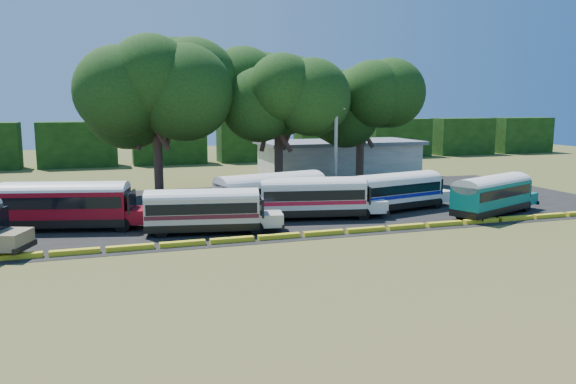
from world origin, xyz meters
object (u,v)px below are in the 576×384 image
object	(u,v)px
bus_red	(70,202)
bus_cream_west	(205,208)
tree_west	(156,87)
bus_white_red	(315,195)
bus_teal	(493,193)

from	to	relation	value
bus_red	bus_cream_west	xyz separation A→B (m)	(8.42, -3.86, -0.21)
bus_cream_west	tree_west	xyz separation A→B (m)	(-1.55, 15.12, 8.11)
bus_red	tree_west	world-z (taller)	tree_west
bus_red	bus_white_red	size ratio (longest dim) A/B	1.06
bus_white_red	tree_west	xyz separation A→B (m)	(-9.98, 12.94, 8.03)
tree_west	bus_teal	bearing A→B (deg)	-34.59
bus_red	tree_west	size ratio (longest dim) A/B	0.74
bus_teal	tree_west	world-z (taller)	tree_west
bus_red	bus_teal	size ratio (longest dim) A/B	1.08
bus_cream_west	tree_west	size ratio (longest dim) A/B	0.66
bus_cream_west	bus_teal	bearing A→B (deg)	8.08
bus_cream_west	bus_white_red	size ratio (longest dim) A/B	0.95
bus_teal	bus_cream_west	bearing A→B (deg)	154.87
bus_white_red	tree_west	size ratio (longest dim) A/B	0.70
bus_teal	tree_west	xyz separation A→B (m)	(-23.19, 15.99, 8.02)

